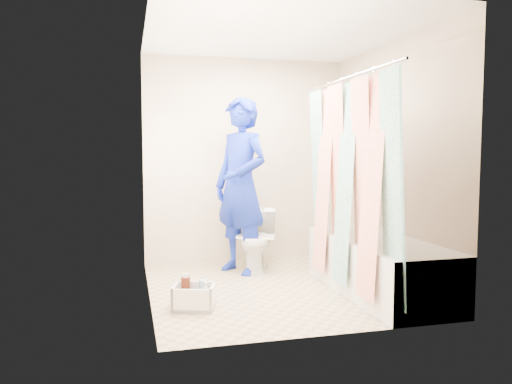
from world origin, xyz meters
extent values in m
plane|color=tan|center=(0.00, 0.00, 0.00)|extent=(2.60, 2.60, 0.00)
cube|color=white|center=(0.00, 0.00, 2.40)|extent=(2.40, 2.60, 0.02)
cube|color=beige|center=(0.00, 1.30, 1.20)|extent=(2.40, 0.02, 2.40)
cube|color=beige|center=(0.00, -1.30, 1.20)|extent=(2.40, 0.02, 2.40)
cube|color=beige|center=(-1.20, 0.00, 1.20)|extent=(0.02, 2.60, 2.40)
cube|color=beige|center=(1.20, 0.00, 1.20)|extent=(0.02, 2.60, 2.40)
cube|color=silver|center=(0.85, -0.43, 0.25)|extent=(0.70, 1.75, 0.50)
cube|color=white|center=(0.85, -0.43, 0.46)|extent=(0.58, 1.63, 0.06)
cylinder|color=silver|center=(0.52, -0.43, 1.95)|extent=(0.02, 1.90, 0.02)
cube|color=white|center=(0.52, -0.43, 1.02)|extent=(0.06, 1.75, 1.80)
imported|color=white|center=(-0.01, 0.74, 0.33)|extent=(0.58, 0.74, 0.66)
cube|color=white|center=(-0.05, 0.64, 0.39)|extent=(0.44, 0.31, 0.03)
cylinder|color=black|center=(-0.01, 0.93, 0.64)|extent=(0.03, 0.03, 0.19)
cylinder|color=gold|center=(-0.01, 0.93, 0.74)|extent=(0.05, 0.05, 0.03)
cylinder|color=white|center=(0.11, 0.88, 0.62)|extent=(0.02, 0.02, 0.16)
imported|color=#0F3996|center=(-0.20, 0.69, 0.94)|extent=(0.75, 0.82, 1.88)
cube|color=white|center=(-0.86, -0.47, 0.02)|extent=(0.40, 0.36, 0.03)
cube|color=white|center=(-1.01, -0.42, 0.10)|extent=(0.10, 0.26, 0.20)
cube|color=white|center=(-0.71, -0.51, 0.10)|extent=(0.10, 0.26, 0.20)
cube|color=white|center=(-0.89, -0.58, 0.10)|extent=(0.33, 0.12, 0.20)
cube|color=white|center=(-0.82, -0.35, 0.10)|extent=(0.33, 0.12, 0.20)
cylinder|color=#451B0D|center=(-0.92, -0.40, 0.15)|extent=(0.08, 0.08, 0.22)
cylinder|color=white|center=(-0.78, -0.43, 0.13)|extent=(0.07, 0.07, 0.20)
cylinder|color=beige|center=(-0.85, -0.53, 0.11)|extent=(0.05, 0.05, 0.15)
cylinder|color=#451B0D|center=(-0.95, -0.51, 0.07)|extent=(0.07, 0.07, 0.07)
cylinder|color=gold|center=(-0.95, -0.51, 0.11)|extent=(0.07, 0.07, 0.01)
imported|color=white|center=(-0.77, -0.54, 0.14)|extent=(0.10, 0.10, 0.21)
camera|label=1|loc=(-1.36, -4.51, 1.30)|focal=35.00mm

